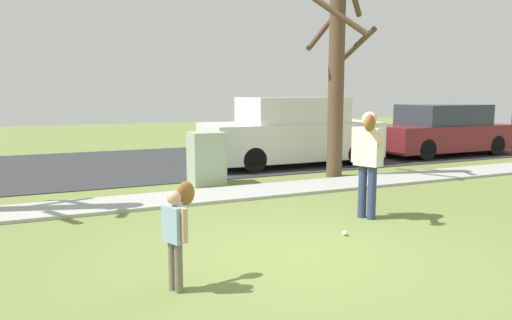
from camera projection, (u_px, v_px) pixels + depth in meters
name	position (u px, v px, depth m)	size (l,w,h in m)	color
ground_plane	(210.00, 198.00, 9.17)	(48.00, 48.00, 0.00)	olive
sidewalk_strip	(209.00, 196.00, 9.25)	(36.00, 1.20, 0.06)	#A3A39E
road_surface	(154.00, 163.00, 13.78)	(36.00, 6.80, 0.02)	#2D2D30
person_adult	(368.00, 154.00, 7.52)	(0.64, 0.81, 1.72)	navy
person_child	(178.00, 223.00, 4.85)	(0.44, 0.54, 1.09)	#6B6656
baseball	(345.00, 233.00, 6.76)	(0.07, 0.07, 0.07)	white
utility_cabinet	(206.00, 158.00, 10.52)	(0.73, 0.67, 1.16)	#9EB293
street_tree_near	(337.00, 72.00, 11.21)	(1.84, 1.88, 4.67)	brown
parked_van_white	(292.00, 133.00, 13.32)	(5.00, 1.95, 1.88)	silver
parked_suv_maroon	(442.00, 131.00, 15.48)	(4.70, 1.90, 1.63)	maroon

